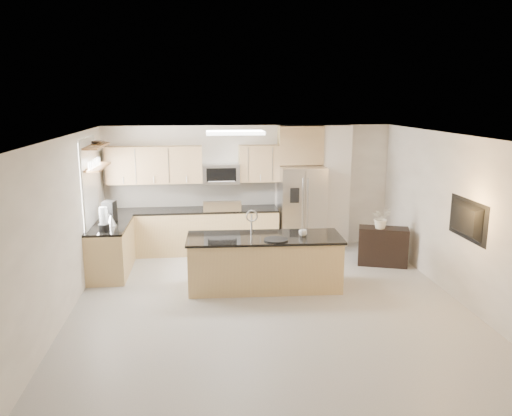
{
  "coord_description": "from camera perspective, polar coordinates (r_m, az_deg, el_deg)",
  "views": [
    {
      "loc": [
        -1.0,
        -7.13,
        3.14
      ],
      "look_at": [
        -0.07,
        1.3,
        1.27
      ],
      "focal_mm": 35.0,
      "sensor_mm": 36.0,
      "label": 1
    }
  ],
  "objects": [
    {
      "name": "partition_column",
      "position": [
        10.77,
        8.98,
        2.42
      ],
      "size": [
        0.6,
        0.3,
        2.6
      ],
      "primitive_type": "cube",
      "color": "silver",
      "rests_on": "floor"
    },
    {
      "name": "left_counter",
      "position": [
        9.52,
        -16.23,
        -4.46
      ],
      "size": [
        0.66,
        1.5,
        0.92
      ],
      "color": "tan",
      "rests_on": "floor"
    },
    {
      "name": "kettle",
      "position": [
        9.26,
        -16.24,
        -1.32
      ],
      "size": [
        0.19,
        0.19,
        0.23
      ],
      "color": "#B7B7B9",
      "rests_on": "left_counter"
    },
    {
      "name": "flower_vase",
      "position": [
        9.66,
        14.14,
        -0.48
      ],
      "size": [
        0.69,
        0.64,
        0.62
      ],
      "primitive_type": "imported",
      "rotation": [
        0.0,
        0.0,
        0.33
      ],
      "color": "silver",
      "rests_on": "credenza"
    },
    {
      "name": "ceiling_fixture",
      "position": [
        8.77,
        -2.4,
        8.6
      ],
      "size": [
        1.0,
        0.5,
        0.06
      ],
      "primitive_type": "cube",
      "color": "white",
      "rests_on": "ceiling"
    },
    {
      "name": "microwave",
      "position": [
        10.29,
        -4.03,
        3.94
      ],
      "size": [
        0.76,
        0.4,
        0.4
      ],
      "color": "#B7B7B9",
      "rests_on": "upper_cabinets"
    },
    {
      "name": "upper_cabinets",
      "position": [
        10.3,
        -7.97,
        4.95
      ],
      "size": [
        3.5,
        0.33,
        0.75
      ],
      "color": "tan",
      "rests_on": "wall_back"
    },
    {
      "name": "window",
      "position": [
        9.31,
        -18.5,
        2.55
      ],
      "size": [
        0.04,
        1.15,
        1.65
      ],
      "color": "white",
      "rests_on": "wall_left"
    },
    {
      "name": "back_counter",
      "position": [
        10.41,
        -7.34,
        -2.55
      ],
      "size": [
        3.55,
        0.66,
        1.44
      ],
      "color": "tan",
      "rests_on": "floor"
    },
    {
      "name": "wall_back",
      "position": [
        10.59,
        -0.8,
        2.4
      ],
      "size": [
        6.0,
        0.02,
        2.6
      ],
      "primitive_type": "cube",
      "color": "silver",
      "rests_on": "floor"
    },
    {
      "name": "floor",
      "position": [
        7.85,
        1.56,
        -11.17
      ],
      "size": [
        6.5,
        6.5,
        0.0
      ],
      "primitive_type": "plane",
      "color": "#B1AEA8",
      "rests_on": "ground"
    },
    {
      "name": "wall_right",
      "position": [
        8.38,
        22.4,
        -1.24
      ],
      "size": [
        0.02,
        6.5,
        2.6
      ],
      "primitive_type": "cube",
      "color": "silver",
      "rests_on": "floor"
    },
    {
      "name": "bowl",
      "position": [
        9.57,
        -17.58,
        7.26
      ],
      "size": [
        0.43,
        0.43,
        0.08
      ],
      "primitive_type": "imported",
      "rotation": [
        0.0,
        0.0,
        -0.43
      ],
      "color": "#B7B7B9",
      "rests_on": "shelf_upper"
    },
    {
      "name": "television",
      "position": [
        8.15,
        22.54,
        -1.24
      ],
      "size": [
        0.14,
        1.08,
        0.62
      ],
      "primitive_type": "imported",
      "rotation": [
        0.0,
        0.0,
        1.57
      ],
      "color": "black",
      "rests_on": "wall_right"
    },
    {
      "name": "range",
      "position": [
        10.4,
        -3.9,
        -2.48
      ],
      "size": [
        0.76,
        0.64,
        1.14
      ],
      "color": "black",
      "rests_on": "floor"
    },
    {
      "name": "shelf_upper",
      "position": [
        9.3,
        -17.89,
        6.75
      ],
      "size": [
        0.3,
        1.2,
        0.04
      ],
      "primitive_type": "cube",
      "color": "brown",
      "rests_on": "wall_left"
    },
    {
      "name": "blender",
      "position": [
        8.89,
        -17.0,
        -1.4
      ],
      "size": [
        0.18,
        0.18,
        0.42
      ],
      "color": "black",
      "rests_on": "left_counter"
    },
    {
      "name": "wall_left",
      "position": [
        7.63,
        -21.32,
        -2.43
      ],
      "size": [
        0.02,
        6.5,
        2.6
      ],
      "primitive_type": "cube",
      "color": "silver",
      "rests_on": "floor"
    },
    {
      "name": "wall_front",
      "position": [
        4.41,
        7.58,
        -12.4
      ],
      "size": [
        6.0,
        0.02,
        2.6
      ],
      "primitive_type": "cube",
      "color": "silver",
      "rests_on": "floor"
    },
    {
      "name": "coffee_maker",
      "position": [
        9.54,
        -16.39,
        -0.44
      ],
      "size": [
        0.24,
        0.28,
        0.38
      ],
      "color": "black",
      "rests_on": "left_counter"
    },
    {
      "name": "credenza",
      "position": [
        9.89,
        14.3,
        -4.27
      ],
      "size": [
        1.0,
        0.65,
        0.74
      ],
      "primitive_type": "cube",
      "rotation": [
        0.0,
        0.0,
        -0.32
      ],
      "color": "black",
      "rests_on": "floor"
    },
    {
      "name": "shelf_lower",
      "position": [
        9.34,
        -17.74,
        4.5
      ],
      "size": [
        0.3,
        1.2,
        0.04
      ],
      "primitive_type": "cube",
      "color": "brown",
      "rests_on": "wall_left"
    },
    {
      "name": "cup",
      "position": [
        8.37,
        5.37,
        -2.85
      ],
      "size": [
        0.17,
        0.17,
        0.11
      ],
      "primitive_type": "imported",
      "rotation": [
        0.0,
        0.0,
        0.27
      ],
      "color": "silver",
      "rests_on": "island"
    },
    {
      "name": "platter",
      "position": [
        8.1,
        2.29,
        -3.64
      ],
      "size": [
        0.5,
        0.5,
        0.02
      ],
      "primitive_type": "cylinder",
      "rotation": [
        0.0,
        0.0,
        0.32
      ],
      "color": "black",
      "rests_on": "island"
    },
    {
      "name": "refrigerator",
      "position": [
        10.46,
        5.2,
        -0.07
      ],
      "size": [
        0.92,
        0.78,
        1.78
      ],
      "color": "#B7B7B9",
      "rests_on": "floor"
    },
    {
      "name": "island",
      "position": [
        8.45,
        0.95,
        -6.17
      ],
      "size": [
        2.62,
        1.04,
        1.32
      ],
      "rotation": [
        0.0,
        0.0,
        -0.04
      ],
      "color": "tan",
      "rests_on": "floor"
    },
    {
      "name": "ceiling",
      "position": [
        7.22,
        1.69,
        8.11
      ],
      "size": [
        6.0,
        6.5,
        0.02
      ],
      "primitive_type": "cube",
      "color": "white",
      "rests_on": "wall_back"
    }
  ]
}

